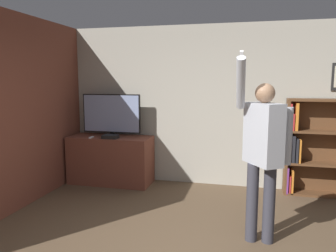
{
  "coord_description": "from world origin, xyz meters",
  "views": [
    {
      "loc": [
        0.63,
        -2.67,
        1.79
      ],
      "look_at": [
        -0.43,
        1.66,
        1.16
      ],
      "focal_mm": 35.0,
      "sensor_mm": 36.0,
      "label": 1
    }
  ],
  "objects_px": {
    "television": "(111,114)",
    "game_console": "(111,137)",
    "person": "(263,147)",
    "bookshelf": "(309,147)"
  },
  "relations": [
    {
      "from": "television",
      "to": "person",
      "type": "relative_size",
      "value": 0.5
    },
    {
      "from": "game_console",
      "to": "bookshelf",
      "type": "xyz_separation_m",
      "value": [
        3.17,
        0.35,
        -0.1
      ]
    },
    {
      "from": "bookshelf",
      "to": "person",
      "type": "height_order",
      "value": "person"
    },
    {
      "from": "game_console",
      "to": "person",
      "type": "relative_size",
      "value": 0.12
    },
    {
      "from": "television",
      "to": "person",
      "type": "bearing_deg",
      "value": -33.94
    },
    {
      "from": "bookshelf",
      "to": "person",
      "type": "bearing_deg",
      "value": -113.77
    },
    {
      "from": "game_console",
      "to": "person",
      "type": "height_order",
      "value": "person"
    },
    {
      "from": "game_console",
      "to": "person",
      "type": "bearing_deg",
      "value": -30.77
    },
    {
      "from": "bookshelf",
      "to": "game_console",
      "type": "bearing_deg",
      "value": -173.67
    },
    {
      "from": "television",
      "to": "game_console",
      "type": "relative_size",
      "value": 4.05
    }
  ]
}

